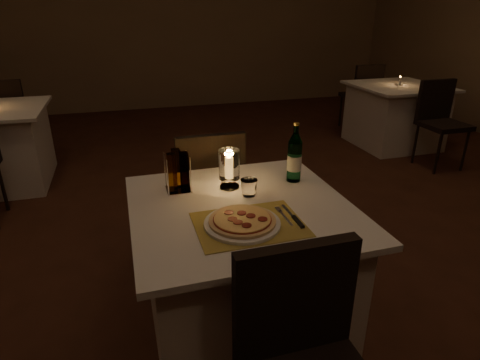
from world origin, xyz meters
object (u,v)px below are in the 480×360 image
object	(u,v)px
pizza	(242,220)
neighbor_table_right	(394,115)
chair_near	(305,355)
main_table	(241,271)
hurricane_candle	(229,166)
plate	(242,223)
water_bottle	(294,158)
tumbler	(249,188)
chair_far	(209,184)

from	to	relation	value
pizza	neighbor_table_right	world-z (taller)	pizza
chair_near	main_table	bearing A→B (deg)	90.00
chair_near	hurricane_candle	size ratio (longest dim) A/B	4.49
chair_near	pizza	xyz separation A→B (m)	(-0.05, 0.53, 0.22)
plate	water_bottle	xyz separation A→B (m)	(0.40, 0.38, 0.11)
tumbler	neighbor_table_right	world-z (taller)	tumbler
chair_near	hurricane_candle	bearing A→B (deg)	89.89
hurricane_candle	pizza	bearing A→B (deg)	-97.48
pizza	chair_near	bearing A→B (deg)	-84.66
neighbor_table_right	water_bottle	bearing A→B (deg)	-135.94
chair_near	water_bottle	size ratio (longest dim) A/B	2.89
pizza	hurricane_candle	xyz separation A→B (m)	(0.05, 0.39, 0.09)
chair_near	chair_far	world-z (taller)	same
hurricane_candle	neighbor_table_right	world-z (taller)	hurricane_candle
chair_near	water_bottle	distance (m)	1.03
chair_near	tumbler	xyz separation A→B (m)	(0.07, 0.81, 0.23)
chair_far	neighbor_table_right	distance (m)	3.25
pizza	water_bottle	xyz separation A→B (m)	(0.40, 0.38, 0.10)
chair_far	hurricane_candle	xyz separation A→B (m)	(0.00, -0.50, 0.31)
hurricane_candle	plate	bearing A→B (deg)	-97.49
main_table	neighbor_table_right	size ratio (longest dim) A/B	1.00
main_table	water_bottle	world-z (taller)	water_bottle
chair_far	plate	world-z (taller)	chair_far
tumbler	hurricane_candle	size ratio (longest dim) A/B	0.41
main_table	chair_near	world-z (taller)	chair_near
plate	water_bottle	distance (m)	0.56
neighbor_table_right	chair_near	bearing A→B (deg)	-130.24
plate	neighbor_table_right	distance (m)	3.86
pizza	tumbler	distance (m)	0.30
plate	tumbler	size ratio (longest dim) A/B	3.91
chair_near	plate	bearing A→B (deg)	95.35
main_table	plate	xyz separation A→B (m)	(-0.05, -0.18, 0.38)
chair_near	pizza	size ratio (longest dim) A/B	3.21
hurricane_candle	chair_far	bearing A→B (deg)	90.20
main_table	pizza	distance (m)	0.44
chair_near	neighbor_table_right	size ratio (longest dim) A/B	0.90
main_table	plate	bearing A→B (deg)	-105.52
chair_near	water_bottle	xyz separation A→B (m)	(0.35, 0.92, 0.32)
chair_far	water_bottle	world-z (taller)	water_bottle
main_table	chair_near	size ratio (longest dim) A/B	1.11
pizza	water_bottle	bearing A→B (deg)	43.88
main_table	chair_near	bearing A→B (deg)	-90.00
neighbor_table_right	plate	bearing A→B (deg)	-135.97
plate	pizza	distance (m)	0.02
water_bottle	plate	bearing A→B (deg)	-136.13
chair_near	chair_far	distance (m)	1.43
main_table	chair_far	world-z (taller)	chair_far
pizza	hurricane_candle	distance (m)	0.41
chair_near	neighbor_table_right	bearing A→B (deg)	49.76
chair_far	hurricane_candle	bearing A→B (deg)	-89.80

